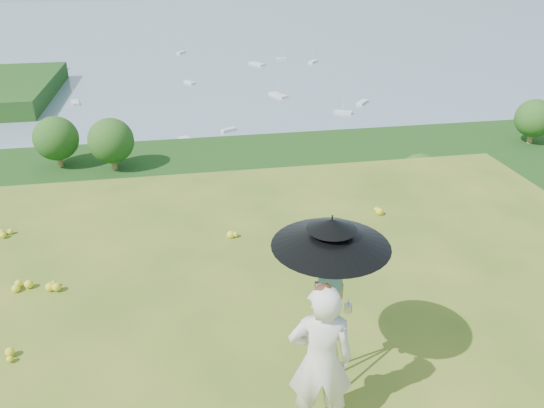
{
  "coord_description": "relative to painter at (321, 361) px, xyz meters",
  "views": [
    {
      "loc": [
        -0.44,
        -4.2,
        4.6
      ],
      "look_at": [
        0.82,
        2.7,
        1.2
      ],
      "focal_mm": 35.0,
      "sensor_mm": 36.0,
      "label": 1
    }
  ],
  "objects": [
    {
      "name": "sun_umbrella",
      "position": [
        0.23,
        0.6,
        0.84
      ],
      "size": [
        1.54,
        1.54,
        0.94
      ],
      "primitive_type": null,
      "rotation": [
        0.0,
        0.0,
        -0.3
      ],
      "color": "black",
      "rests_on": "field_easel"
    },
    {
      "name": "forest_slope",
      "position": [
        -0.76,
        35.3,
        -29.9
      ],
      "size": [
        140.0,
        56.0,
        22.0
      ],
      "primitive_type": "cube",
      "color": "#0F3710",
      "rests_on": "bay_water"
    },
    {
      "name": "painter_cap",
      "position": [
        0.0,
        0.0,
        0.85
      ],
      "size": [
        0.22,
        0.25,
        0.1
      ],
      "primitive_type": null,
      "rotation": [
        0.0,
        0.0,
        -0.09
      ],
      "color": "#CA6F7C",
      "rests_on": "painter"
    },
    {
      "name": "wildflowers",
      "position": [
        -0.76,
        0.55,
        -0.84
      ],
      "size": [
        10.0,
        10.5,
        0.12
      ],
      "primitive_type": null,
      "color": "yellow",
      "rests_on": "ground"
    },
    {
      "name": "painter",
      "position": [
        0.0,
        0.0,
        0.0
      ],
      "size": [
        0.72,
        0.54,
        1.8
      ],
      "primitive_type": "imported",
      "rotation": [
        0.0,
        0.0,
        2.96
      ],
      "color": "white",
      "rests_on": "ground"
    },
    {
      "name": "moored_boats",
      "position": [
        -13.26,
        161.3,
        -34.55
      ],
      "size": [
        140.0,
        140.0,
        0.7
      ],
      "primitive_type": null,
      "color": "silver",
      "rests_on": "bay_water"
    },
    {
      "name": "field_easel",
      "position": [
        0.22,
        0.57,
        -0.13
      ],
      "size": [
        0.64,
        0.64,
        1.54
      ],
      "primitive_type": null,
      "rotation": [
        0.0,
        0.0,
        -0.09
      ],
      "color": "#B0794A",
      "rests_on": "ground"
    },
    {
      "name": "slope_trees",
      "position": [
        -0.76,
        35.3,
        -15.9
      ],
      "size": [
        110.0,
        50.0,
        6.0
      ],
      "primitive_type": null,
      "color": "#1B5118",
      "rests_on": "forest_slope"
    },
    {
      "name": "harbor_town",
      "position": [
        -0.76,
        75.3,
        -30.4
      ],
      "size": [
        110.0,
        22.0,
        5.0
      ],
      "primitive_type": null,
      "color": "beige",
      "rests_on": "shoreline_tier"
    },
    {
      "name": "bay_water",
      "position": [
        -0.76,
        240.3,
        -34.9
      ],
      "size": [
        700.0,
        700.0,
        0.0
      ],
      "primitive_type": "plane",
      "color": "#6F859F",
      "rests_on": "ground"
    },
    {
      "name": "shoreline_tier",
      "position": [
        -0.76,
        75.3,
        -36.9
      ],
      "size": [
        170.0,
        28.0,
        8.0
      ],
      "primitive_type": "cube",
      "color": "gray",
      "rests_on": "bay_water"
    }
  ]
}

